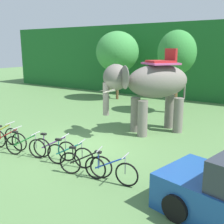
{
  "coord_description": "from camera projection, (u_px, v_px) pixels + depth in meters",
  "views": [
    {
      "loc": [
        6.59,
        -7.92,
        3.81
      ],
      "look_at": [
        0.74,
        1.0,
        1.3
      ],
      "focal_mm": 43.94,
      "sensor_mm": 36.0,
      "label": 1
    }
  ],
  "objects": [
    {
      "name": "bike_green",
      "position": [
        25.0,
        146.0,
        9.77
      ],
      "size": [
        1.67,
        0.6,
        0.92
      ],
      "color": "black",
      "rests_on": "ground"
    },
    {
      "name": "tree_center",
      "position": [
        117.0,
        52.0,
        20.03
      ],
      "size": [
        3.13,
        3.13,
        4.99
      ],
      "color": "brown",
      "rests_on": "ground"
    },
    {
      "name": "bike_blue",
      "position": [
        110.0,
        170.0,
        7.85
      ],
      "size": [
        1.7,
        0.52,
        0.92
      ],
      "color": "black",
      "rests_on": "ground"
    },
    {
      "name": "tree_right",
      "position": [
        177.0,
        53.0,
        15.64
      ],
      "size": [
        2.2,
        2.2,
        4.79
      ],
      "color": "brown",
      "rests_on": "ground"
    },
    {
      "name": "ground_plane",
      "position": [
        83.0,
        146.0,
        10.84
      ],
      "size": [
        80.0,
        80.0,
        0.0
      ],
      "primitive_type": "plane",
      "color": "#567F47"
    },
    {
      "name": "elephant",
      "position": [
        151.0,
        85.0,
        12.15
      ],
      "size": [
        3.43,
        3.91,
        3.78
      ],
      "color": "slate",
      "rests_on": "ground"
    },
    {
      "name": "bike_red",
      "position": [
        9.0,
        139.0,
        10.48
      ],
      "size": [
        1.69,
        0.54,
        0.92
      ],
      "color": "black",
      "rests_on": "ground"
    },
    {
      "name": "bike_purple",
      "position": [
        54.0,
        149.0,
        9.53
      ],
      "size": [
        1.67,
        0.59,
        0.92
      ],
      "color": "black",
      "rests_on": "ground"
    },
    {
      "name": "foliage_hedge",
      "position": [
        198.0,
        60.0,
        22.3
      ],
      "size": [
        36.0,
        6.0,
        5.64
      ],
      "primitive_type": "cube",
      "color": "#1E6028",
      "rests_on": "ground"
    },
    {
      "name": "bike_yellow",
      "position": [
        2.0,
        134.0,
        11.1
      ],
      "size": [
        1.69,
        0.53,
        0.92
      ],
      "color": "black",
      "rests_on": "ground"
    },
    {
      "name": "bike_black",
      "position": [
        85.0,
        164.0,
        8.27
      ],
      "size": [
        1.65,
        0.66,
        0.92
      ],
      "color": "black",
      "rests_on": "ground"
    },
    {
      "name": "bike_teal",
      "position": [
        70.0,
        155.0,
        8.96
      ],
      "size": [
        1.67,
        0.59,
        0.92
      ],
      "color": "black",
      "rests_on": "ground"
    }
  ]
}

